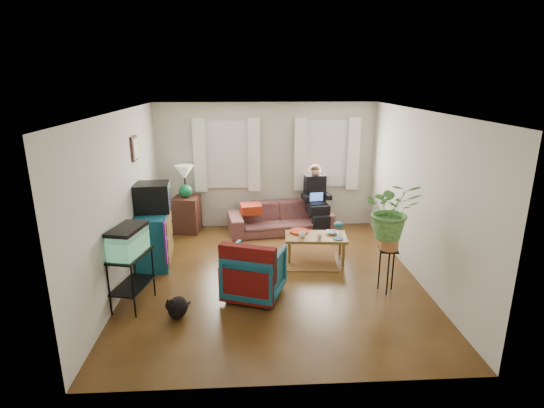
{
  "coord_description": "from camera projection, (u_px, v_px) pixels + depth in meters",
  "views": [
    {
      "loc": [
        -0.38,
        -6.16,
        3.05
      ],
      "look_at": [
        0.0,
        0.4,
        1.1
      ],
      "focal_mm": 28.0,
      "sensor_mm": 36.0,
      "label": 1
    }
  ],
  "objects": [
    {
      "name": "side_table",
      "position": [
        187.0,
        214.0,
        8.71
      ],
      "size": [
        0.56,
        0.56,
        0.73
      ],
      "primitive_type": "cube",
      "rotation": [
        0.0,
        0.0,
        -0.13
      ],
      "color": "#392515",
      "rests_on": "floor"
    },
    {
      "name": "window_left",
      "position": [
        227.0,
        155.0,
        8.67
      ],
      "size": [
        1.08,
        0.04,
        1.38
      ],
      "primitive_type": "cube",
      "color": "white",
      "rests_on": "wall_back"
    },
    {
      "name": "coffee_table",
      "position": [
        315.0,
        247.0,
        7.4
      ],
      "size": [
        1.1,
        0.67,
        0.44
      ],
      "primitive_type": "cube",
      "rotation": [
        0.0,
        0.0,
        -0.09
      ],
      "color": "brown",
      "rests_on": "floor"
    },
    {
      "name": "curtains_left",
      "position": [
        227.0,
        155.0,
        8.6
      ],
      "size": [
        1.36,
        0.06,
        1.5
      ],
      "primitive_type": "cube",
      "color": "white",
      "rests_on": "wall_back"
    },
    {
      "name": "aquarium",
      "position": [
        128.0,
        241.0,
        5.67
      ],
      "size": [
        0.47,
        0.68,
        0.4
      ],
      "primitive_type": "cube",
      "rotation": [
        0.0,
        0.0,
        -0.22
      ],
      "color": "#7FD899",
      "rests_on": "aquarium_stand"
    },
    {
      "name": "wall_front",
      "position": [
        290.0,
        271.0,
        4.02
      ],
      "size": [
        4.5,
        0.01,
        2.6
      ],
      "primitive_type": "cube",
      "color": "silver",
      "rests_on": "floor"
    },
    {
      "name": "wall_back",
      "position": [
        266.0,
        166.0,
        8.81
      ],
      "size": [
        4.5,
        0.01,
        2.6
      ],
      "primitive_type": "cube",
      "color": "silver",
      "rests_on": "floor"
    },
    {
      "name": "ceiling",
      "position": [
        274.0,
        111.0,
        6.04
      ],
      "size": [
        4.5,
        5.0,
        0.01
      ],
      "primitive_type": "cube",
      "color": "white",
      "rests_on": "wall_back"
    },
    {
      "name": "armchair",
      "position": [
        255.0,
        271.0,
        6.1
      ],
      "size": [
        0.97,
        0.94,
        0.79
      ],
      "primitive_type": "imported",
      "rotation": [
        0.0,
        0.0,
        2.8
      ],
      "color": "#12696C",
      "rests_on": "floor"
    },
    {
      "name": "serape_throw",
      "position": [
        247.0,
        269.0,
        5.77
      ],
      "size": [
        0.81,
        0.44,
        0.65
      ],
      "primitive_type": "cube",
      "rotation": [
        0.0,
        0.0,
        -0.34
      ],
      "color": "#9E0A0A",
      "rests_on": "armchair"
    },
    {
      "name": "plant_stand",
      "position": [
        387.0,
        270.0,
        6.25
      ],
      "size": [
        0.33,
        0.33,
        0.67
      ],
      "primitive_type": "cube",
      "rotation": [
        0.0,
        0.0,
        -0.16
      ],
      "color": "black",
      "rests_on": "floor"
    },
    {
      "name": "window_right",
      "position": [
        326.0,
        154.0,
        8.78
      ],
      "size": [
        1.08,
        0.04,
        1.38
      ],
      "primitive_type": "cube",
      "color": "white",
      "rests_on": "wall_back"
    },
    {
      "name": "floor",
      "position": [
        273.0,
        277.0,
        6.78
      ],
      "size": [
        4.5,
        5.0,
        0.01
      ],
      "primitive_type": "cube",
      "color": "#4F2B14",
      "rests_on": "ground"
    },
    {
      "name": "picture_frame",
      "position": [
        135.0,
        149.0,
        6.92
      ],
      "size": [
        0.04,
        0.32,
        0.4
      ],
      "primitive_type": "cube",
      "color": "#3D2616",
      "rests_on": "wall_left"
    },
    {
      "name": "area_rug",
      "position": [
        278.0,
        252.0,
        7.72
      ],
      "size": [
        2.11,
        1.74,
        0.01
      ],
      "primitive_type": "cube",
      "rotation": [
        0.0,
        0.0,
        -0.07
      ],
      "color": "brown",
      "rests_on": "floor"
    },
    {
      "name": "snack_tray",
      "position": [
        299.0,
        232.0,
        7.48
      ],
      "size": [
        0.35,
        0.35,
        0.04
      ],
      "primitive_type": "cylinder",
      "rotation": [
        0.0,
        0.0,
        -0.09
      ],
      "color": "#B21414",
      "rests_on": "coffee_table"
    },
    {
      "name": "sofa",
      "position": [
        280.0,
        213.0,
        8.64
      ],
      "size": [
        2.19,
        1.12,
        0.82
      ],
      "primitive_type": "imported",
      "rotation": [
        0.0,
        0.0,
        0.15
      ],
      "color": "brown",
      "rests_on": "floor"
    },
    {
      "name": "cup_a",
      "position": [
        302.0,
        235.0,
        7.24
      ],
      "size": [
        0.13,
        0.13,
        0.09
      ],
      "primitive_type": "imported",
      "rotation": [
        0.0,
        0.0,
        -0.09
      ],
      "color": "white",
      "rests_on": "coffee_table"
    },
    {
      "name": "seated_person",
      "position": [
        316.0,
        201.0,
        8.73
      ],
      "size": [
        0.61,
        0.71,
        1.24
      ],
      "primitive_type": null,
      "rotation": [
        0.0,
        0.0,
        0.15
      ],
      "color": "black",
      "rests_on": "sofa"
    },
    {
      "name": "cup_b",
      "position": [
        319.0,
        237.0,
        7.16
      ],
      "size": [
        0.1,
        0.1,
        0.09
      ],
      "primitive_type": "imported",
      "rotation": [
        0.0,
        0.0,
        -0.09
      ],
      "color": "beige",
      "rests_on": "coffee_table"
    },
    {
      "name": "curtains_right",
      "position": [
        327.0,
        154.0,
        8.71
      ],
      "size": [
        1.36,
        0.06,
        1.5
      ],
      "primitive_type": "cube",
      "color": "white",
      "rests_on": "wall_back"
    },
    {
      "name": "dresser",
      "position": [
        154.0,
        238.0,
        7.19
      ],
      "size": [
        0.59,
        1.04,
        0.9
      ],
      "primitive_type": "cube",
      "rotation": [
        0.0,
        0.0,
        0.09
      ],
      "color": "#116469",
      "rests_on": "floor"
    },
    {
      "name": "bowl",
      "position": [
        332.0,
        233.0,
        7.41
      ],
      "size": [
        0.22,
        0.22,
        0.05
      ],
      "primitive_type": "imported",
      "rotation": [
        0.0,
        0.0,
        -0.09
      ],
      "color": "white",
      "rests_on": "coffee_table"
    },
    {
      "name": "wall_right",
      "position": [
        419.0,
        197.0,
        6.54
      ],
      "size": [
        0.01,
        5.0,
        2.6
      ],
      "primitive_type": "cube",
      "color": "silver",
      "rests_on": "floor"
    },
    {
      "name": "crt_tv",
      "position": [
        153.0,
        197.0,
        7.09
      ],
      "size": [
        0.59,
        0.55,
        0.48
      ],
      "primitive_type": "cube",
      "rotation": [
        0.0,
        0.0,
        0.09
      ],
      "color": "black",
      "rests_on": "dresser"
    },
    {
      "name": "potted_plant",
      "position": [
        391.0,
        219.0,
        6.02
      ],
      "size": [
        0.86,
        0.78,
        0.85
      ],
      "primitive_type": "imported",
      "rotation": [
        0.0,
        0.0,
        -0.16
      ],
      "color": "#599947",
      "rests_on": "plant_stand"
    },
    {
      "name": "table_lamp",
      "position": [
        185.0,
        182.0,
        8.51
      ],
      "size": [
        0.42,
        0.42,
        0.67
      ],
      "primitive_type": null,
      "rotation": [
        0.0,
        0.0,
        -0.13
      ],
      "color": "white",
      "rests_on": "side_table"
    },
    {
      "name": "aquarium_stand",
      "position": [
        132.0,
        280.0,
        5.84
      ],
      "size": [
        0.52,
        0.75,
        0.76
      ],
      "primitive_type": "cube",
      "rotation": [
        0.0,
        0.0,
        -0.22
      ],
      "color": "black",
      "rests_on": "floor"
    },
    {
      "name": "wall_left",
      "position": [
        122.0,
        201.0,
        6.29
      ],
      "size": [
        0.01,
        5.0,
        2.6
      ],
      "primitive_type": "cube",
      "color": "silver",
      "rests_on": "floor"
    },
    {
      "name": "black_cat",
      "position": [
        177.0,
        305.0,
        5.6
      ],
      "size": [
        0.37,
        0.46,
        0.34
      ],
      "primitive_type": "ellipsoid",
      "rotation": [
        0.0,
        0.0,
        -0.32
      ],
      "color": "black",
      "rests_on": "floor"
    },
    {
      "name": "birdcage",
      "position": [
        338.0,
        230.0,
        7.15
      ],
      "size": [
        0.19,
        0.19,
        0.31
      ],
      "primitive_type": null,
      "rotation": [
        0.0,
        0.0,
        -0.09
      ],
      "color": "#115B6B",
      "rests_on": "coffee_table"
    }
  ]
}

